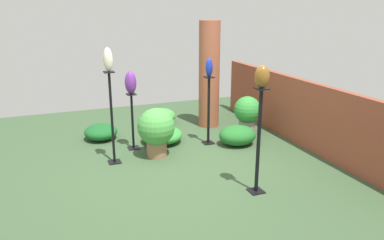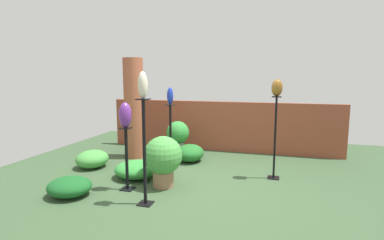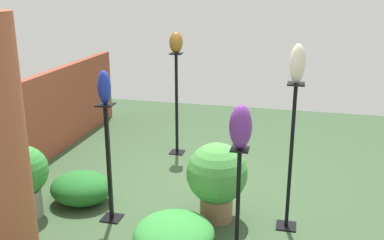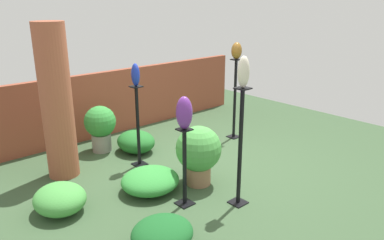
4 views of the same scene
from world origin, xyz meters
name	(u,v)px [view 3 (image 3 of 4)]	position (x,y,z in m)	size (l,w,h in m)	color
ground_plane	(199,196)	(0.00, 0.00, 0.00)	(8.00, 8.00, 0.00)	#385133
brick_wall_back	(16,132)	(0.00, 2.36, 0.60)	(5.60, 0.12, 1.20)	brown
brick_pillar	(0,152)	(-1.75, 1.24, 1.10)	(0.43, 0.43, 2.20)	#9E5138
pedestal_violet	(238,205)	(-0.97, -0.58, 0.46)	(0.20, 0.20, 1.01)	black
pedestal_bronze	(177,108)	(1.28, 0.62, 0.68)	(0.20, 0.20, 1.46)	black
pedestal_ivory	(290,164)	(-0.45, -1.02, 0.70)	(0.20, 0.20, 1.50)	black
pedestal_cobalt	(109,168)	(-0.73, 0.78, 0.58)	(0.20, 0.20, 1.26)	black
art_vase_violet	(241,127)	(-0.97, -0.58, 1.21)	(0.20, 0.20, 0.40)	#6B2D8C
art_vase_bronze	(176,42)	(1.28, 0.62, 1.61)	(0.19, 0.19, 0.29)	brown
art_vase_ivory	(297,63)	(-0.45, -1.02, 1.69)	(0.13, 0.14, 0.37)	beige
art_vase_cobalt	(104,87)	(-0.73, 0.78, 1.43)	(0.12, 0.13, 0.33)	#192D9E
potted_plant_front_right	(217,177)	(-0.47, -0.29, 0.48)	(0.63, 0.63, 0.84)	#936B4C
potted_plant_near_pillar	(23,176)	(-0.88, 1.68, 0.46)	(0.53, 0.53, 0.79)	gray
foliage_bed_center	(174,234)	(-1.09, -0.01, 0.15)	(0.79, 0.76, 0.30)	#338C38
foliage_bed_rear	(81,188)	(-0.47, 1.26, 0.18)	(0.60, 0.70, 0.36)	#236B28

